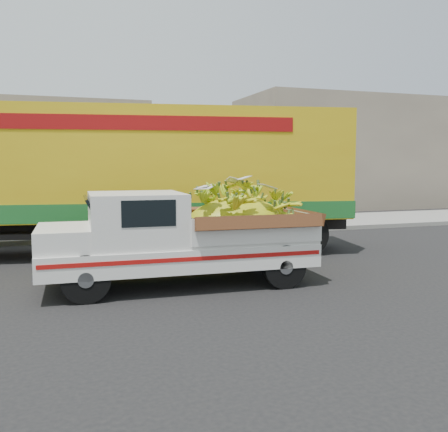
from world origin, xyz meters
name	(u,v)px	position (x,y,z in m)	size (l,w,h in m)	color
ground	(214,286)	(0.00, 0.00, 0.00)	(100.00, 100.00, 0.00)	black
curb	(152,236)	(0.00, 6.60, 0.07)	(60.00, 0.25, 0.15)	gray
sidewalk	(141,229)	(0.00, 8.70, 0.07)	(60.00, 4.00, 0.14)	gray
building_right	(364,154)	(14.00, 15.60, 3.00)	(14.00, 6.00, 6.00)	gray
pickup_truck	(199,235)	(-0.22, 0.28, 0.98)	(5.29, 2.09, 1.83)	black
semi_trailer	(124,174)	(-1.14, 4.14, 2.12)	(12.07, 4.43, 3.80)	black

